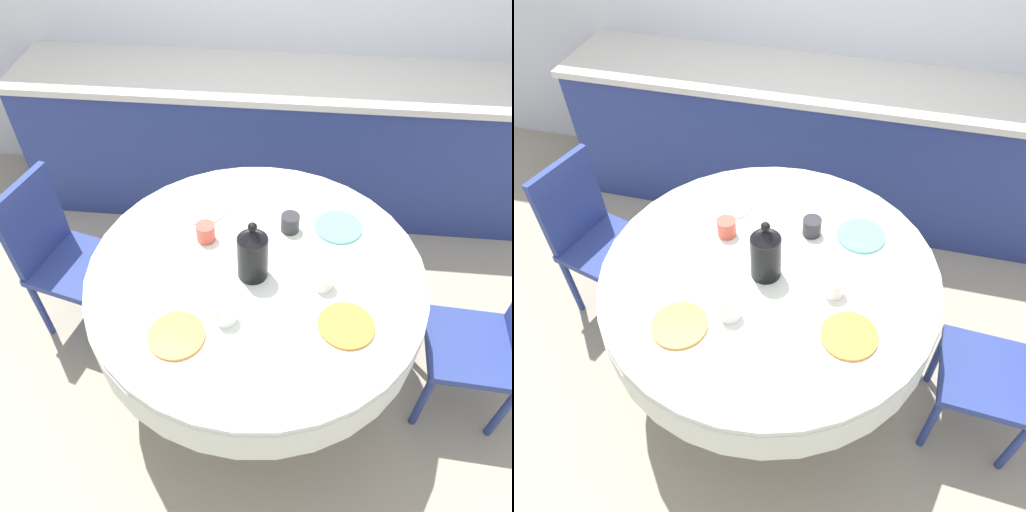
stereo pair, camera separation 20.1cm
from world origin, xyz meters
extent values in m
plane|color=#9E937F|center=(0.00, 0.00, 0.00)|extent=(12.00, 12.00, 0.00)
cube|color=navy|center=(0.00, 1.41, 0.44)|extent=(3.20, 0.60, 0.88)
cube|color=beige|center=(0.00, 1.41, 0.90)|extent=(3.24, 0.64, 0.04)
cylinder|color=brown|center=(0.00, 0.00, 0.02)|extent=(0.44, 0.44, 0.04)
cylinder|color=brown|center=(0.00, 0.00, 0.30)|extent=(0.11, 0.11, 0.53)
cylinder|color=silver|center=(0.00, 0.00, 0.66)|extent=(1.42, 1.42, 0.18)
cylinder|color=silver|center=(0.00, 0.00, 0.76)|extent=(1.41, 1.41, 0.03)
cube|color=navy|center=(0.97, -0.06, 0.43)|extent=(0.42, 0.42, 0.04)
cylinder|color=navy|center=(0.79, -0.22, 0.20)|extent=(0.04, 0.04, 0.41)
cylinder|color=navy|center=(0.81, 0.13, 0.20)|extent=(0.04, 0.04, 0.41)
cylinder|color=navy|center=(1.14, -0.24, 0.20)|extent=(0.04, 0.04, 0.41)
cylinder|color=navy|center=(1.16, 0.11, 0.20)|extent=(0.04, 0.04, 0.41)
cube|color=navy|center=(-0.95, 0.24, 0.43)|extent=(0.49, 0.49, 0.04)
cube|color=navy|center=(-1.12, 0.29, 0.68)|extent=(0.13, 0.38, 0.46)
cylinder|color=navy|center=(-0.73, 0.37, 0.20)|extent=(0.04, 0.04, 0.41)
cylinder|color=navy|center=(-0.82, 0.03, 0.20)|extent=(0.04, 0.04, 0.41)
cylinder|color=navy|center=(-1.07, 0.46, 0.20)|extent=(0.04, 0.04, 0.41)
cylinder|color=navy|center=(-1.16, 0.12, 0.20)|extent=(0.04, 0.04, 0.41)
cylinder|color=orange|center=(-0.26, -0.36, 0.79)|extent=(0.21, 0.21, 0.01)
cylinder|color=white|center=(-0.09, -0.27, 0.82)|extent=(0.08, 0.08, 0.08)
cylinder|color=orange|center=(0.37, -0.26, 0.79)|extent=(0.21, 0.21, 0.01)
cylinder|color=white|center=(0.28, -0.06, 0.82)|extent=(0.08, 0.08, 0.08)
cylinder|color=white|center=(-0.28, 0.35, 0.79)|extent=(0.21, 0.21, 0.01)
cylinder|color=#CC4C3D|center=(-0.24, 0.16, 0.82)|extent=(0.08, 0.08, 0.08)
cylinder|color=#60BCB7|center=(0.34, 0.28, 0.79)|extent=(0.21, 0.21, 0.01)
cylinder|color=#28282D|center=(0.13, 0.25, 0.82)|extent=(0.08, 0.08, 0.08)
cylinder|color=black|center=(-0.01, -0.03, 0.88)|extent=(0.12, 0.12, 0.20)
cone|color=black|center=(-0.01, -0.03, 1.00)|extent=(0.11, 0.11, 0.05)
sphere|color=black|center=(-0.01, -0.03, 1.04)|extent=(0.04, 0.04, 0.04)
camera|label=1|loc=(0.14, -1.38, 2.33)|focal=35.00mm
camera|label=2|loc=(0.34, -1.34, 2.33)|focal=35.00mm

